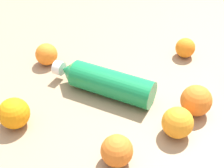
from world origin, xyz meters
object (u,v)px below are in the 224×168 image
(orange_0, at_px, (117,151))
(orange_2, at_px, (46,54))
(orange_5, at_px, (14,113))
(orange_1, at_px, (178,123))
(orange_4, at_px, (185,48))
(orange_3, at_px, (196,101))
(water_bottle, at_px, (104,82))

(orange_0, xyz_separation_m, orange_2, (0.18, 0.38, -0.00))
(orange_2, distance_m, orange_5, 0.26)
(orange_0, relative_size, orange_2, 1.05)
(orange_1, height_order, orange_4, orange_1)
(orange_0, height_order, orange_3, orange_3)
(orange_0, bearing_deg, orange_4, 7.38)
(orange_1, height_order, orange_2, orange_1)
(orange_4, relative_size, orange_5, 0.81)
(orange_0, height_order, orange_2, orange_0)
(orange_1, bearing_deg, orange_4, 22.12)
(orange_2, relative_size, orange_4, 1.09)
(orange_3, bearing_deg, water_bottle, 106.38)
(orange_1, relative_size, orange_5, 0.98)
(orange_2, relative_size, orange_3, 0.85)
(orange_0, distance_m, orange_3, 0.25)
(orange_2, bearing_deg, orange_4, -49.32)
(orange_0, xyz_separation_m, orange_3, (0.24, -0.07, 0.00))
(orange_5, bearing_deg, orange_2, 27.50)
(orange_0, bearing_deg, orange_2, 64.36)
(orange_5, bearing_deg, water_bottle, -24.61)
(orange_0, distance_m, orange_4, 0.46)
(orange_1, height_order, orange_5, orange_5)
(orange_0, relative_size, orange_3, 0.89)
(orange_2, relative_size, orange_5, 0.88)
(orange_0, height_order, orange_1, orange_1)
(orange_4, height_order, orange_5, orange_5)
(water_bottle, relative_size, orange_4, 4.84)
(orange_2, distance_m, orange_4, 0.43)
(orange_2, height_order, orange_3, orange_3)
(orange_0, xyz_separation_m, orange_5, (-0.05, 0.26, 0.00))
(orange_0, xyz_separation_m, orange_4, (0.46, 0.06, -0.00))
(orange_5, bearing_deg, orange_4, -21.59)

